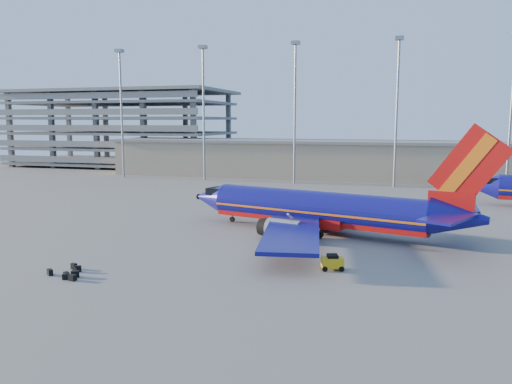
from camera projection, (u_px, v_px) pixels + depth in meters
ground at (253, 231)px, 58.48m from camera, size 220.00×220.00×0.00m
terminal_building at (372, 160)px, 110.12m from camera, size 122.00×16.00×8.50m
parking_garage at (123, 125)px, 144.56m from camera, size 62.00×32.00×21.40m
light_mast_row at (345, 97)px, 98.27m from camera, size 101.60×1.60×28.65m
aircraft_main at (323, 210)px, 56.95m from camera, size 36.48×34.64×12.59m
baggage_tug at (332, 262)px, 43.01m from camera, size 2.15×1.65×1.36m
luggage_pile at (69, 273)px, 41.49m from camera, size 3.40×3.22×0.54m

